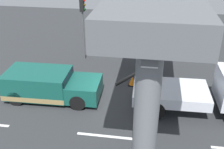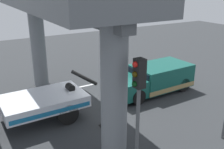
% 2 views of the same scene
% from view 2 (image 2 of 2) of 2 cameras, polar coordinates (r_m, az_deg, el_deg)
% --- Properties ---
extents(ground_plane, '(60.00, 40.00, 0.10)m').
position_cam_2_polar(ground_plane, '(14.10, -2.77, -6.82)').
color(ground_plane, '#2D3033').
extents(lane_stripe_west, '(2.60, 0.16, 0.01)m').
position_cam_2_polar(lane_stripe_west, '(19.37, 9.06, 0.65)').
color(lane_stripe_west, silver).
rests_on(lane_stripe_west, ground).
extents(lane_stripe_mid, '(2.60, 0.16, 0.01)m').
position_cam_2_polar(lane_stripe_mid, '(16.42, -7.42, -2.81)').
color(lane_stripe_mid, silver).
rests_on(lane_stripe_mid, ground).
extents(towed_van_green, '(5.25, 2.32, 1.58)m').
position_cam_2_polar(towed_van_green, '(15.66, 9.11, -0.98)').
color(towed_van_green, '#145147').
rests_on(towed_van_green, ground).
extents(overpass_structure, '(3.60, 11.08, 6.23)m').
position_cam_2_polar(overpass_structure, '(11.94, -11.16, 14.30)').
color(overpass_structure, slate).
rests_on(overpass_structure, ground).
extents(traffic_light_far, '(0.39, 0.32, 4.16)m').
position_cam_2_polar(traffic_light_far, '(7.85, 5.78, -4.42)').
color(traffic_light_far, '#515456').
rests_on(traffic_light_far, ground).
extents(traffic_cone_orange, '(0.47, 0.47, 0.57)m').
position_cam_2_polar(traffic_cone_orange, '(11.95, -1.43, -10.28)').
color(traffic_cone_orange, orange).
rests_on(traffic_cone_orange, ground).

